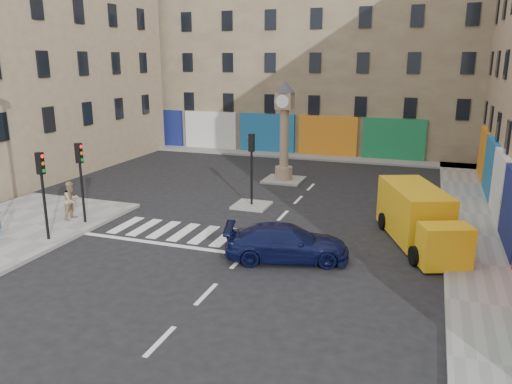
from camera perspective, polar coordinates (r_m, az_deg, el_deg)
The scene contains 14 objects.
ground at distance 18.47m, azimuth -3.08°, elevation -8.97°, with size 120.00×120.00×0.00m, color black.
sidewalk_right at distance 26.73m, azimuth 23.22°, elevation -2.37°, with size 2.60×30.00×0.15m, color gray.
sidewalk_far at distance 39.91m, azimuth 3.70°, elevation 4.25°, with size 32.00×2.40×0.15m, color gray.
island_near at distance 26.15m, azimuth -0.50°, elevation -1.53°, with size 1.80×1.80×0.12m, color gray.
island_far at distance 31.67m, azimuth 3.17°, elevation 1.39°, with size 2.40×2.40×0.12m, color gray.
building_far at distance 44.84m, azimuth 5.98°, elevation 16.20°, with size 32.00×10.00×17.00m, color gray.
building_left at distance 37.56m, azimuth -24.20°, elevation 13.74°, with size 8.00×20.00×15.00m, color #9E8467.
traffic_light_left_near at distance 22.17m, azimuth -23.24°, elevation 1.06°, with size 0.28×0.22×3.70m.
traffic_light_left_far at distance 23.94m, azimuth -19.43°, elevation 2.38°, with size 0.28×0.22×3.70m.
traffic_light_island at distance 25.54m, azimuth -0.51°, elevation 3.92°, with size 0.28×0.22×3.70m.
clock_pillar at distance 31.03m, azimuth 3.26°, elevation 7.66°, with size 1.20×1.20×6.10m.
navy_sedan at distance 19.19m, azimuth 3.53°, elevation -5.82°, with size 1.93×4.74×1.37m, color #0B0F33.
yellow_van at distance 21.84m, azimuth 18.07°, elevation -2.74°, with size 3.96×6.44×2.26m.
pedestrian_tan at distance 25.01m, azimuth -20.34°, elevation -0.89°, with size 0.88×0.68×1.81m, color #9A7C5F.
Camera 1 is at (6.49, -15.59, 7.50)m, focal length 35.00 mm.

